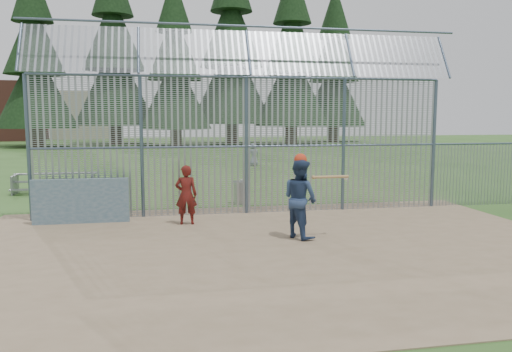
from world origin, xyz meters
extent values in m
plane|color=#2D511E|center=(0.00, 0.00, 0.00)|extent=(120.00, 120.00, 0.00)
cube|color=#756047|center=(0.00, -0.50, 0.01)|extent=(14.00, 10.00, 0.02)
cube|color=#38566B|center=(-4.60, 2.90, 0.62)|extent=(2.50, 0.12, 1.20)
imported|color=navy|center=(0.73, 0.27, 0.95)|extent=(1.04, 1.13, 1.87)
imported|color=maroon|center=(-1.84, 2.26, 0.81)|extent=(0.61, 0.43, 1.58)
imported|color=slate|center=(2.87, 17.79, 0.67)|extent=(0.74, 0.57, 1.34)
sphere|color=red|center=(0.73, 0.27, 1.87)|extent=(0.30, 0.30, 0.30)
cylinder|color=#AA7F4C|center=(1.43, 0.12, 1.47)|extent=(0.85, 0.07, 0.07)
sphere|color=#AA7F4C|center=(1.00, 0.12, 1.47)|extent=(0.09, 0.09, 0.09)
sphere|color=white|center=(1.83, 0.21, 1.41)|extent=(0.09, 0.09, 0.09)
cylinder|color=gray|center=(0.12, 5.15, 0.35)|extent=(0.52, 0.52, 0.70)
cylinder|color=#9EA0A5|center=(0.12, 5.15, 0.72)|extent=(0.56, 0.56, 0.05)
sphere|color=#9EA0A5|center=(0.12, 5.15, 0.77)|extent=(0.10, 0.10, 0.10)
cube|color=gray|center=(-6.44, 8.44, 0.20)|extent=(3.00, 0.25, 0.05)
cube|color=gray|center=(-6.44, 8.79, 0.45)|extent=(3.00, 0.25, 0.05)
cube|color=slate|center=(-6.44, 9.14, 0.70)|extent=(3.00, 0.25, 0.05)
cube|color=slate|center=(-7.84, 8.79, 0.35)|extent=(0.06, 0.90, 0.70)
cube|color=gray|center=(-5.04, 8.79, 0.35)|extent=(0.06, 0.90, 0.70)
cylinder|color=#47566B|center=(-6.00, 3.50, 2.00)|extent=(0.10, 0.10, 4.00)
cylinder|color=#47566B|center=(-3.00, 3.50, 2.00)|extent=(0.10, 0.10, 4.00)
cylinder|color=#47566B|center=(0.00, 3.50, 2.00)|extent=(0.10, 0.10, 4.00)
cylinder|color=#47566B|center=(3.00, 3.50, 2.00)|extent=(0.10, 0.10, 4.00)
cylinder|color=#47566B|center=(6.00, 3.50, 2.00)|extent=(0.10, 0.10, 4.00)
cylinder|color=#47566B|center=(0.00, 3.50, 4.00)|extent=(12.00, 0.07, 0.07)
cylinder|color=#47566B|center=(0.00, 3.50, 2.00)|extent=(12.00, 0.06, 0.06)
cube|color=gray|center=(0.00, 3.50, 2.00)|extent=(12.00, 0.02, 4.00)
cube|color=gray|center=(0.00, 3.12, 4.65)|extent=(12.00, 0.77, 1.31)
cylinder|color=#47566B|center=(6.00, 3.50, 1.00)|extent=(0.08, 0.08, 2.00)
cylinder|color=#332319|center=(-14.00, 40.00, 1.53)|extent=(1.19, 1.19, 3.06)
cone|color=black|center=(-14.00, 40.00, 10.20)|extent=(7.48, 7.48, 13.94)
cylinder|color=#332319|center=(-7.00, 43.00, 1.71)|extent=(1.33, 1.33, 3.42)
cone|color=black|center=(-7.00, 43.00, 11.40)|extent=(8.36, 8.36, 15.58)
cylinder|color=#332319|center=(-1.00, 39.00, 1.44)|extent=(1.12, 1.12, 2.88)
cone|color=black|center=(-1.00, 39.00, 9.60)|extent=(7.04, 7.04, 13.12)
cylinder|color=#332319|center=(5.00, 42.00, 1.80)|extent=(1.40, 1.40, 3.60)
cone|color=black|center=(5.00, 42.00, 12.00)|extent=(8.80, 8.80, 16.40)
cylinder|color=#332319|center=(11.00, 40.00, 1.62)|extent=(1.26, 1.26, 3.24)
cone|color=black|center=(11.00, 40.00, 10.80)|extent=(7.92, 7.92, 14.76)
cylinder|color=#332319|center=(17.00, 44.00, 1.53)|extent=(1.19, 1.19, 3.06)
cone|color=black|center=(17.00, 44.00, 10.20)|extent=(7.48, 7.48, 13.94)
cube|color=#B2A58C|center=(-12.00, 58.00, 3.00)|extent=(8.00, 7.00, 6.00)
camera|label=1|loc=(-2.45, -10.90, 2.87)|focal=35.00mm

